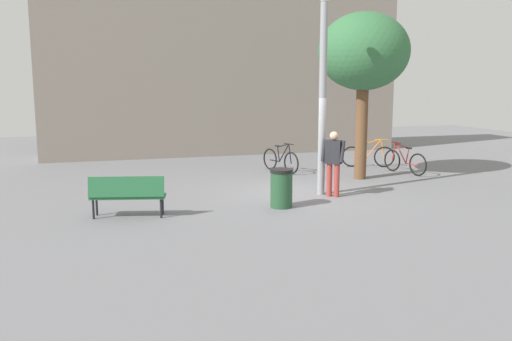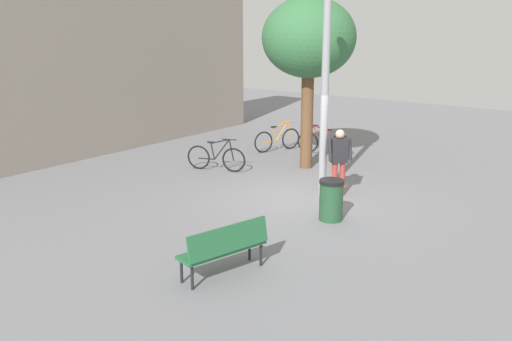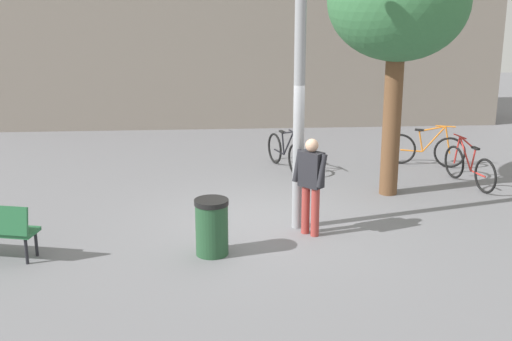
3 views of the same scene
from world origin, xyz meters
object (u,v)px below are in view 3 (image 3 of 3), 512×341
(bicycle_red, at_px, (469,167))
(trash_bin, at_px, (212,227))
(plaza_tree, at_px, (398,3))
(bicycle_orange, at_px, (425,149))
(lamppost, at_px, (300,72))
(person_by_lamppost, at_px, (311,180))
(bicycle_black, at_px, (285,153))

(bicycle_red, bearing_deg, trash_bin, -148.12)
(bicycle_red, xyz_separation_m, trash_bin, (-5.35, -3.33, 0.07))
(plaza_tree, distance_m, bicycle_orange, 4.11)
(lamppost, distance_m, person_by_lamppost, 1.79)
(person_by_lamppost, bearing_deg, bicycle_black, 89.97)
(bicycle_black, height_order, bicycle_red, same)
(lamppost, bearing_deg, plaza_tree, 40.65)
(person_by_lamppost, height_order, bicycle_black, person_by_lamppost)
(bicycle_orange, bearing_deg, bicycle_red, -72.96)
(bicycle_red, bearing_deg, lamppost, -150.08)
(bicycle_black, bearing_deg, bicycle_red, -21.23)
(plaza_tree, distance_m, bicycle_red, 3.83)
(plaza_tree, bearing_deg, person_by_lamppost, -131.52)
(bicycle_black, xyz_separation_m, trash_bin, (-1.66, -4.76, 0.07))
(bicycle_orange, relative_size, trash_bin, 1.88)
(person_by_lamppost, relative_size, bicycle_black, 0.97)
(person_by_lamppost, relative_size, bicycle_orange, 0.98)
(trash_bin, bearing_deg, bicycle_black, 70.77)
(person_by_lamppost, bearing_deg, bicycle_orange, 51.83)
(bicycle_black, relative_size, bicycle_orange, 1.01)
(person_by_lamppost, height_order, trash_bin, person_by_lamppost)
(lamppost, xyz_separation_m, bicycle_orange, (3.40, 3.74, -2.33))
(plaza_tree, bearing_deg, trash_bin, -140.99)
(lamppost, distance_m, bicycle_orange, 5.57)
(bicycle_black, bearing_deg, plaza_tree, -45.15)
(plaza_tree, xyz_separation_m, trash_bin, (-3.54, -2.87, -3.27))
(bicycle_black, bearing_deg, bicycle_orange, 1.51)
(plaza_tree, bearing_deg, bicycle_black, 134.85)
(bicycle_red, bearing_deg, bicycle_black, 158.77)
(person_by_lamppost, relative_size, bicycle_red, 0.94)
(person_by_lamppost, bearing_deg, lamppost, 115.60)
(lamppost, relative_size, bicycle_black, 2.96)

